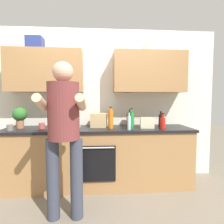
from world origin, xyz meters
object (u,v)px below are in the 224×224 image
Objects in this scene: bottle_juice at (111,119)px; potted_herb at (20,116)px; grocery_bag_rice at (147,123)px; mixing_bowl at (74,125)px; bottle_hotsauce at (163,122)px; knife_block at (131,119)px; grocery_bag_bread at (99,120)px; bottle_soy at (161,120)px; bottle_wine at (55,120)px; bottle_soda at (132,120)px; cup_ceramic at (42,126)px; person_standing at (64,127)px; cup_stoneware at (10,128)px; bottle_syrup at (56,121)px; bottle_water at (129,123)px.

bottle_juice is 1.03× the size of potted_herb.
mixing_bowl is at bearing 173.44° from grocery_bag_rice.
bottle_juice is (-0.77, 0.09, 0.05)m from bottle_hotsauce.
grocery_bag_bread is at bearing -172.53° from knife_block.
mixing_bowl is 0.74× the size of knife_block.
bottle_hotsauce is at bearing -96.27° from bottle_soy.
bottle_wine is at bearing 175.07° from bottle_soy.
bottle_juice reaches higher than bottle_soda.
bottle_hotsauce is 0.75× the size of potted_herb.
person_standing is at bearing -58.93° from cup_ceramic.
grocery_bag_bread is (0.39, 0.87, -0.02)m from person_standing.
potted_herb reaches higher than cup_stoneware.
bottle_hotsauce reaches higher than cup_ceramic.
bottle_syrup is at bearing -177.30° from bottle_soy.
grocery_bag_bread is (-0.94, 0.24, 0.01)m from bottle_hotsauce.
bottle_soy reaches higher than grocery_bag_bread.
bottle_hotsauce is 1.66m from bottle_wine.
cup_ceramic is (-0.46, 0.77, -0.09)m from person_standing.
cup_ceramic is 0.27× the size of potted_herb.
grocery_bag_bread reaches higher than grocery_bag_rice.
bottle_water is 1.67m from cup_stoneware.
potted_herb is 1.29× the size of grocery_bag_bread.
bottle_wine is 1.20m from bottle_soda.
bottle_hotsauce is 0.78m from bottle_juice.
bottle_hotsauce is 1.58m from bottle_syrup.
bottle_syrup is 1.12m from bottle_soda.
bottle_syrup reaches higher than grocery_bag_bread.
mixing_bowl is at bearing 15.96° from cup_stoneware.
bottle_juice is 1.19× the size of knife_block.
potted_herb is (-0.56, 0.15, 0.07)m from bottle_syrup.
person_standing is 0.96m from bottle_wine.
mixing_bowl is 0.82× the size of grocery_bag_bread.
person_standing is 5.35× the size of bottle_juice.
bottle_hotsauce is 0.23m from grocery_bag_rice.
bottle_syrup is at bearing -75.44° from bottle_wine.
bottle_soy reaches higher than cup_stoneware.
bottle_wine is at bearing -178.82° from knife_block.
bottle_wine is at bearing 170.35° from bottle_hotsauce.
person_standing is 0.74m from bottle_syrup.
cup_stoneware is at bearing -158.14° from cup_ceramic.
bottle_water is at bearing -160.03° from bottle_soy.
bottle_syrup is at bearing 173.69° from bottle_water.
cup_ceramic is at bearing 121.07° from person_standing.
grocery_bag_bread is at bearing 145.49° from bottle_water.
grocery_bag_bread is 1.21× the size of grocery_bag_rice.
bottle_juice reaches higher than bottle_syrup.
bottle_hotsauce is at bearing -5.60° from potted_herb.
bottle_water is at bearing -34.51° from grocery_bag_bread.
mixing_bowl is at bearing 90.21° from person_standing.
mixing_bowl is at bearing 33.68° from bottle_syrup.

